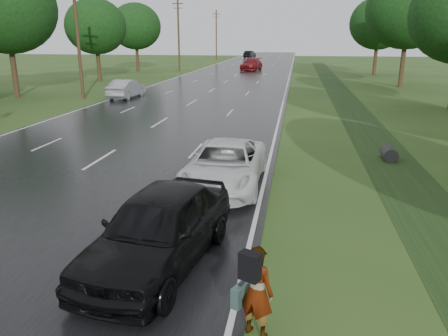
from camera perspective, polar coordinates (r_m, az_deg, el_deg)
road at (r=53.68m, az=1.09°, el=11.70°), size 14.00×180.00×0.04m
edge_stripe_east at (r=53.13m, az=8.46°, el=11.50°), size 0.12×180.00×0.01m
edge_stripe_west at (r=55.05m, az=-6.03°, el=11.77°), size 0.12×180.00×0.01m
center_line at (r=53.68m, az=1.09°, el=11.73°), size 0.12×180.00×0.01m
drainage_ditch at (r=27.31m, az=17.32°, el=6.02°), size 2.20×120.00×0.56m
utility_pole_mid at (r=36.99m, az=-18.62°, el=16.60°), size 1.60×0.26×10.00m
utility_pole_far at (r=65.14m, az=-5.95°, el=17.07°), size 1.60×0.26×10.00m
utility_pole_distant at (r=94.43m, az=-1.01°, el=17.04°), size 1.60×0.26×10.00m
tree_east_d at (r=47.07m, az=22.97°, el=18.43°), size 8.00×8.00×10.76m
tree_east_f at (r=60.73m, az=19.56°, el=17.38°), size 7.20×7.20×9.62m
tree_west_c at (r=40.03m, az=-26.63°, el=18.18°), size 7.80×7.80×10.43m
tree_west_d at (r=51.77m, az=-16.43°, el=17.30°), size 6.60×6.60×8.80m
tree_west_f at (r=64.94m, az=-11.47°, el=17.67°), size 7.00×7.00×9.29m
pedestrian at (r=7.37m, az=4.12°, el=-15.63°), size 0.79×0.84×1.62m
white_pickup at (r=14.28m, az=0.17°, el=0.42°), size 2.42×5.18×1.44m
dark_sedan at (r=9.47m, az=-8.51°, el=-7.74°), size 2.72×5.18×1.68m
silver_sedan at (r=36.44m, az=-12.64°, el=10.08°), size 1.74×4.52×1.47m
far_car_red at (r=66.11m, az=3.61°, el=13.37°), size 3.16×6.02×1.67m
far_car_dark at (r=103.87m, az=3.38°, el=14.60°), size 2.53×5.14×1.62m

